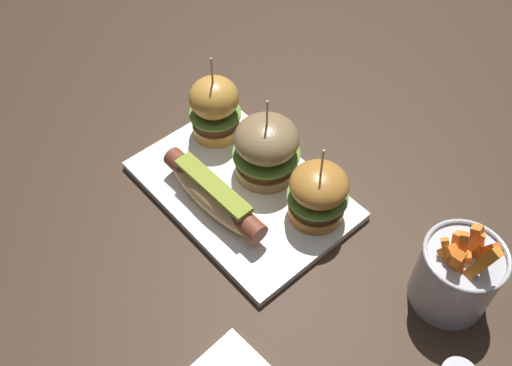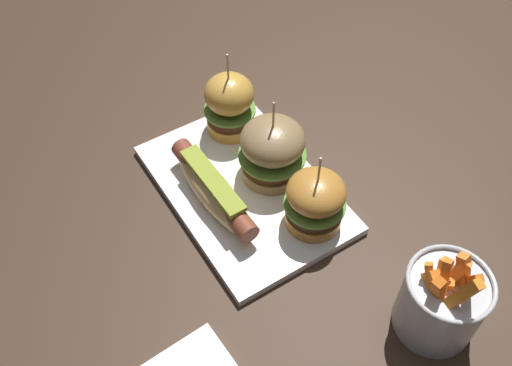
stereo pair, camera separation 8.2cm
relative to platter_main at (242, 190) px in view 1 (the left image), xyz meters
The scene contains 7 objects.
ground_plane 0.01m from the platter_main, ahead, with size 3.00×3.00×0.00m, color #382619.
platter_main is the anchor object (origin of this frame).
hot_dog 0.06m from the platter_main, 93.13° to the right, with size 0.20×0.05×0.05m.
slider_left 0.14m from the platter_main, 158.74° to the left, with size 0.08×0.08×0.15m.
slider_center 0.08m from the platter_main, 93.64° to the left, with size 0.10×0.10×0.15m.
slider_right 0.13m from the platter_main, 24.42° to the left, with size 0.09×0.09×0.14m.
fries_bucket 0.33m from the platter_main, 15.92° to the left, with size 0.11×0.11×0.15m.
Camera 1 is at (0.42, -0.35, 0.69)m, focal length 40.13 mm.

